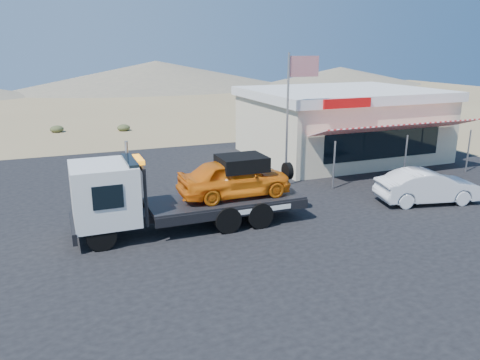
{
  "coord_description": "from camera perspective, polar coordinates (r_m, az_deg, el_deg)",
  "views": [
    {
      "loc": [
        -4.95,
        -14.1,
        6.26
      ],
      "look_at": [
        1.18,
        1.37,
        1.5
      ],
      "focal_mm": 35.0,
      "sensor_mm": 36.0,
      "label": 1
    }
  ],
  "objects": [
    {
      "name": "jerky_store",
      "position": [
        28.1,
        12.13,
        6.87
      ],
      "size": [
        10.4,
        9.97,
        3.9
      ],
      "color": "beige",
      "rests_on": "asphalt_lot"
    },
    {
      "name": "distant_hills",
      "position": [
        69.55,
        -26.05,
        10.78
      ],
      "size": [
        126.0,
        48.0,
        4.2
      ],
      "color": "#726B59",
      "rests_on": "ground"
    },
    {
      "name": "flagpole",
      "position": [
        21.21,
        6.4,
        9.11
      ],
      "size": [
        1.55,
        0.1,
        6.0
      ],
      "color": "#99999E",
      "rests_on": "asphalt_lot"
    },
    {
      "name": "tow_truck",
      "position": [
        16.52,
        -6.74,
        -1.07
      ],
      "size": [
        8.06,
        2.39,
        2.7
      ],
      "color": "black",
      "rests_on": "asphalt_lot"
    },
    {
      "name": "white_sedan",
      "position": [
        20.76,
        21.9,
        -0.73
      ],
      "size": [
        4.39,
        2.31,
        1.38
      ],
      "primitive_type": "imported",
      "rotation": [
        0.0,
        0.0,
        1.36
      ],
      "color": "silver",
      "rests_on": "asphalt_lot"
    },
    {
      "name": "asphalt_lot",
      "position": [
        19.49,
        0.47,
        -2.74
      ],
      "size": [
        32.0,
        24.0,
        0.02
      ],
      "primitive_type": "cube",
      "color": "black",
      "rests_on": "ground"
    },
    {
      "name": "ground",
      "position": [
        16.2,
        -2.11,
        -6.77
      ],
      "size": [
        120.0,
        120.0,
        0.0
      ],
      "primitive_type": "plane",
      "color": "#8A734E",
      "rests_on": "ground"
    }
  ]
}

